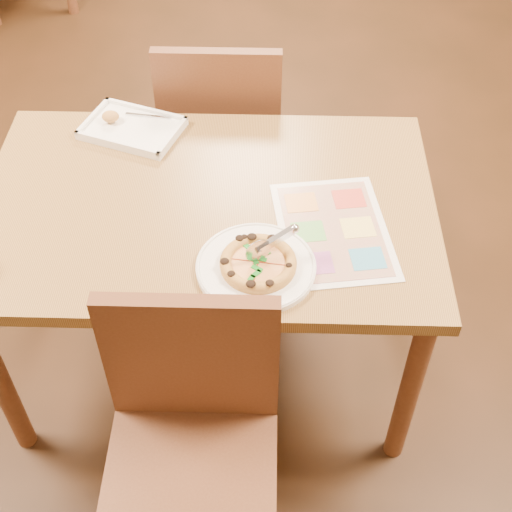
{
  "coord_description": "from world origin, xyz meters",
  "views": [
    {
      "loc": [
        0.18,
        -1.49,
        2.09
      ],
      "look_at": [
        0.15,
        -0.25,
        0.77
      ],
      "focal_mm": 50.0,
      "sensor_mm": 36.0,
      "label": 1
    }
  ],
  "objects_px": {
    "pizza_cutter": "(271,243)",
    "chair_near": "(191,418)",
    "plate": "(256,267)",
    "pizza": "(258,263)",
    "appetizer_tray": "(131,128)",
    "dining_table": "(208,224)",
    "chair_far": "(221,121)",
    "menu": "(333,230)"
  },
  "relations": [
    {
      "from": "chair_near",
      "to": "chair_far",
      "type": "distance_m",
      "value": 1.2
    },
    {
      "from": "pizza_cutter",
      "to": "menu",
      "type": "distance_m",
      "value": 0.23
    },
    {
      "from": "chair_near",
      "to": "chair_far",
      "type": "relative_size",
      "value": 1.0
    },
    {
      "from": "chair_near",
      "to": "appetizer_tray",
      "type": "xyz_separation_m",
      "value": [
        -0.26,
        0.93,
        0.16
      ]
    },
    {
      "from": "pizza_cutter",
      "to": "appetizer_tray",
      "type": "xyz_separation_m",
      "value": [
        -0.45,
        0.56,
        -0.07
      ]
    },
    {
      "from": "dining_table",
      "to": "pizza",
      "type": "distance_m",
      "value": 0.32
    },
    {
      "from": "chair_far",
      "to": "chair_near",
      "type": "bearing_deg",
      "value": 90.0
    },
    {
      "from": "chair_near",
      "to": "plate",
      "type": "distance_m",
      "value": 0.41
    },
    {
      "from": "dining_table",
      "to": "chair_near",
      "type": "xyz_separation_m",
      "value": [
        0.0,
        -0.6,
        -0.07
      ]
    },
    {
      "from": "plate",
      "to": "pizza",
      "type": "bearing_deg",
      "value": -30.62
    },
    {
      "from": "chair_near",
      "to": "plate",
      "type": "bearing_deg",
      "value": 67.15
    },
    {
      "from": "chair_far",
      "to": "pizza_cutter",
      "type": "height_order",
      "value": "chair_far"
    },
    {
      "from": "chair_near",
      "to": "appetizer_tray",
      "type": "height_order",
      "value": "chair_near"
    },
    {
      "from": "pizza_cutter",
      "to": "pizza",
      "type": "bearing_deg",
      "value": -171.43
    },
    {
      "from": "appetizer_tray",
      "to": "pizza",
      "type": "bearing_deg",
      "value": -54.34
    },
    {
      "from": "plate",
      "to": "pizza_cutter",
      "type": "bearing_deg",
      "value": 26.13
    },
    {
      "from": "dining_table",
      "to": "menu",
      "type": "distance_m",
      "value": 0.38
    },
    {
      "from": "dining_table",
      "to": "appetizer_tray",
      "type": "distance_m",
      "value": 0.43
    },
    {
      "from": "dining_table",
      "to": "pizza_cutter",
      "type": "height_order",
      "value": "pizza_cutter"
    },
    {
      "from": "chair_far",
      "to": "pizza",
      "type": "relative_size",
      "value": 2.36
    },
    {
      "from": "appetizer_tray",
      "to": "plate",
      "type": "bearing_deg",
      "value": -54.56
    },
    {
      "from": "pizza_cutter",
      "to": "chair_near",
      "type": "bearing_deg",
      "value": -142.73
    },
    {
      "from": "dining_table",
      "to": "chair_near",
      "type": "relative_size",
      "value": 2.77
    },
    {
      "from": "chair_far",
      "to": "pizza_cutter",
      "type": "bearing_deg",
      "value": 102.46
    },
    {
      "from": "appetizer_tray",
      "to": "chair_near",
      "type": "bearing_deg",
      "value": -74.14
    },
    {
      "from": "chair_near",
      "to": "chair_far",
      "type": "height_order",
      "value": "same"
    },
    {
      "from": "pizza_cutter",
      "to": "menu",
      "type": "height_order",
      "value": "pizza_cutter"
    },
    {
      "from": "appetizer_tray",
      "to": "menu",
      "type": "distance_m",
      "value": 0.75
    },
    {
      "from": "chair_far",
      "to": "menu",
      "type": "relative_size",
      "value": 1.14
    },
    {
      "from": "pizza_cutter",
      "to": "appetizer_tray",
      "type": "bearing_deg",
      "value": 102.59
    },
    {
      "from": "pizza",
      "to": "dining_table",
      "type": "bearing_deg",
      "value": 121.0
    },
    {
      "from": "chair_near",
      "to": "pizza",
      "type": "distance_m",
      "value": 0.42
    },
    {
      "from": "pizza",
      "to": "appetizer_tray",
      "type": "distance_m",
      "value": 0.72
    },
    {
      "from": "dining_table",
      "to": "plate",
      "type": "relative_size",
      "value": 4.18
    },
    {
      "from": "dining_table",
      "to": "plate",
      "type": "xyz_separation_m",
      "value": [
        0.15,
        -0.25,
        0.09
      ]
    },
    {
      "from": "chair_near",
      "to": "appetizer_tray",
      "type": "bearing_deg",
      "value": 105.86
    },
    {
      "from": "plate",
      "to": "appetizer_tray",
      "type": "bearing_deg",
      "value": 125.44
    },
    {
      "from": "pizza",
      "to": "plate",
      "type": "bearing_deg",
      "value": 149.38
    },
    {
      "from": "chair_far",
      "to": "appetizer_tray",
      "type": "relative_size",
      "value": 1.36
    },
    {
      "from": "chair_far",
      "to": "plate",
      "type": "distance_m",
      "value": 0.88
    },
    {
      "from": "chair_near",
      "to": "menu",
      "type": "distance_m",
      "value": 0.63
    },
    {
      "from": "pizza_cutter",
      "to": "dining_table",
      "type": "bearing_deg",
      "value": 102.21
    }
  ]
}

